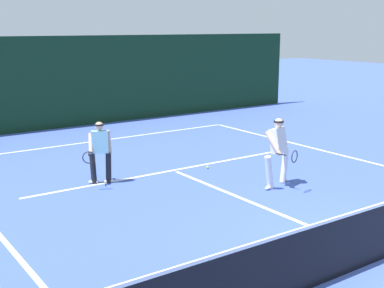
# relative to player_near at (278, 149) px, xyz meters

# --- Properties ---
(court_line_baseline_far) EXTENTS (10.13, 0.10, 0.01)m
(court_line_baseline_far) POSITION_rel_player_near_xyz_m (-1.32, 7.14, -0.92)
(court_line_baseline_far) COLOR white
(court_line_baseline_far) RESTS_ON ground_plane
(court_line_service) EXTENTS (8.26, 0.10, 0.01)m
(court_line_service) POSITION_rel_player_near_xyz_m (-1.32, 2.59, -0.92)
(court_line_service) COLOR white
(court_line_service) RESTS_ON ground_plane
(court_line_centre) EXTENTS (0.10, 6.40, 0.01)m
(court_line_centre) POSITION_rel_player_near_xyz_m (-1.32, -0.78, -0.92)
(court_line_centre) COLOR white
(court_line_centre) RESTS_ON ground_plane
(player_near) EXTENTS (1.07, 0.93, 1.67)m
(player_near) POSITION_rel_player_near_xyz_m (0.00, 0.00, 0.00)
(player_near) COLOR silver
(player_near) RESTS_ON ground_plane
(player_far) EXTENTS (0.94, 0.85, 1.54)m
(player_far) POSITION_rel_player_near_xyz_m (-3.42, 2.63, -0.08)
(player_far) COLOR black
(player_far) RESTS_ON ground_plane
(tennis_ball) EXTENTS (0.07, 0.07, 0.07)m
(tennis_ball) POSITION_rel_player_near_xyz_m (-0.45, 2.22, -0.89)
(tennis_ball) COLOR #D1E033
(tennis_ball) RESTS_ON ground_plane
(back_fence_windscreen) EXTENTS (22.18, 0.12, 3.45)m
(back_fence_windscreen) POSITION_rel_player_near_xyz_m (-1.32, 10.11, 0.81)
(back_fence_windscreen) COLOR black
(back_fence_windscreen) RESTS_ON ground_plane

